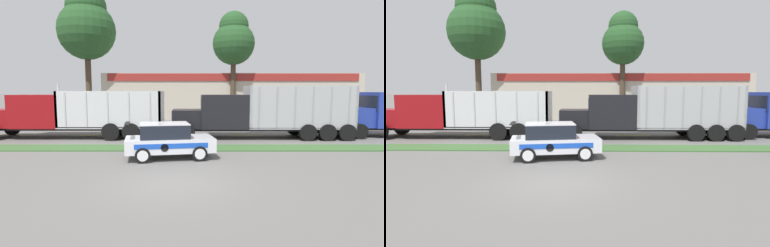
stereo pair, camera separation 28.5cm
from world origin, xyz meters
The scene contains 13 objects.
ground_plane centered at (0.00, 0.00, 0.00)m, with size 600.00×600.00×0.00m, color slate.
grass_verge centered at (0.00, 6.21, 0.03)m, with size 120.00×1.75×0.06m, color #3D6633.
centre_line_2 centered at (-11.75, 11.08, 0.00)m, with size 2.40×0.14×0.01m, color yellow.
centre_line_3 centered at (-6.35, 11.08, 0.00)m, with size 2.40×0.14×0.01m, color yellow.
centre_line_4 centered at (-0.95, 11.08, 0.00)m, with size 2.40×0.14×0.01m, color yellow.
centre_line_5 centered at (4.45, 11.08, 0.00)m, with size 2.40×0.14×0.01m, color yellow.
centre_line_6 centered at (9.85, 11.08, 0.00)m, with size 2.40×0.14×0.01m, color yellow.
dump_truck_lead centered at (-8.25, 10.04, 1.52)m, with size 12.07×2.74×3.59m.
dump_truck_trail centered at (4.27, 9.95, 1.56)m, with size 11.71×2.76×3.47m.
rally_car centered at (-0.47, 3.87, 0.85)m, with size 4.30×2.48×1.68m.
store_building_backdrop centered at (5.08, 28.72, 2.54)m, with size 28.59×12.10×5.08m.
tree_behind_left centered at (-10.51, 22.64, 10.05)m, with size 6.05×6.05×14.04m.
tree_behind_centre centered at (5.05, 22.47, 8.50)m, with size 4.44×4.44×11.47m.
Camera 2 is at (0.93, -9.91, 3.10)m, focal length 28.00 mm.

